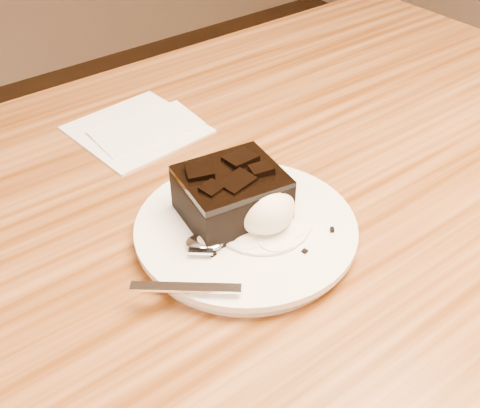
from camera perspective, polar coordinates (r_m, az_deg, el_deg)
dining_table at (r=0.99m, az=2.81°, el=-15.99°), size 1.20×0.80×0.75m
plate at (r=0.64m, az=0.55°, el=-2.59°), size 0.23×0.23×0.02m
brownie at (r=0.63m, az=-0.80°, el=0.67°), size 0.11×0.10×0.05m
ice_cream_scoop at (r=0.62m, az=2.08°, el=-0.18°), size 0.07×0.07×0.06m
melt_puddle at (r=0.63m, az=2.03°, el=-1.76°), size 0.10×0.10×0.00m
spoon at (r=0.60m, az=-3.37°, el=-3.79°), size 0.14×0.12×0.01m
napkin at (r=0.83m, az=-9.72°, el=7.04°), size 0.17×0.17×0.01m
crumb_a at (r=0.59m, az=-2.57°, el=-4.74°), size 0.01×0.01×0.00m
crumb_b at (r=0.60m, az=6.14°, el=-4.47°), size 0.01×0.01×0.00m
crumb_c at (r=0.63m, az=8.71°, el=-2.42°), size 0.01×0.01×0.00m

